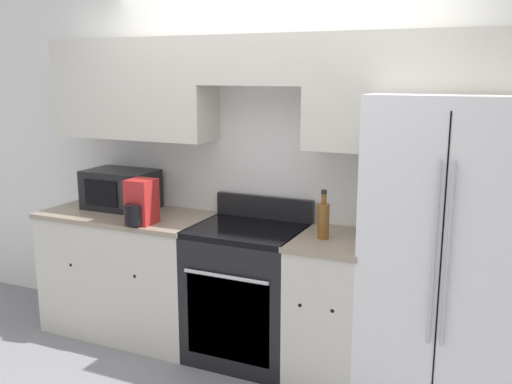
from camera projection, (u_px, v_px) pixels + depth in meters
The scene contains 9 objects.
ground_plane at pixel (236, 378), 3.71m from camera, with size 12.00×12.00×0.00m, color gray.
wall_back at pixel (273, 139), 3.92m from camera, with size 8.00×0.39×2.60m.
lower_cabinets_left at pixel (129, 272), 4.31m from camera, with size 1.27×0.64×0.93m.
lower_cabinets_right at pixel (331, 307), 3.67m from camera, with size 0.47×0.64×0.93m.
oven_range at pixel (248, 292), 3.91m from camera, with size 0.74×0.65×1.09m.
refrigerator at pixel (448, 252), 3.35m from camera, with size 0.93×0.75×1.83m.
microwave at pixel (121, 189), 4.33m from camera, with size 0.53×0.36×0.30m.
bottle at pixel (323, 219), 3.55m from camera, with size 0.07×0.07×0.31m.
paper_towel_holder at pixel (140, 204), 3.88m from camera, with size 0.17×0.25×0.31m.
Camera 1 is at (1.51, -3.02, 1.95)m, focal length 40.00 mm.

